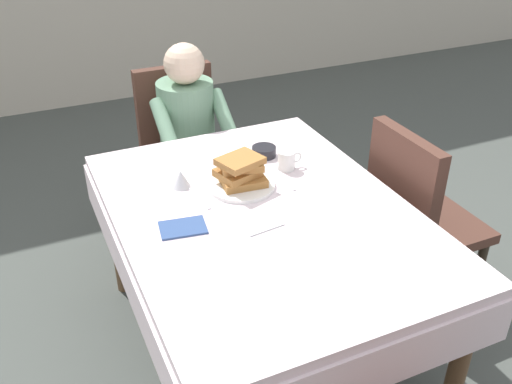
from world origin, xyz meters
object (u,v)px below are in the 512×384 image
syrup_pitcher (181,179)px  fork_left_of_plate (200,198)px  chair_diner (182,140)px  cup_coffee (287,160)px  plate_breakfast (241,185)px  breakfast_stack (241,171)px  spoon_near_edge (267,230)px  dining_table_main (263,229)px  chair_right_side (416,212)px  bowl_butter (264,151)px  diner_person (189,128)px  knife_right_of_plate (284,179)px

syrup_pitcher → fork_left_of_plate: syrup_pitcher is taller
chair_diner → fork_left_of_plate: 1.04m
cup_coffee → plate_breakfast: bearing=-165.4°
chair_diner → breakfast_stack: chair_diner is taller
plate_breakfast → spoon_near_edge: plate_breakfast is taller
fork_left_of_plate → chair_diner: bearing=-18.0°
dining_table_main → breakfast_stack: 0.26m
chair_diner → cup_coffee: (0.20, -0.91, 0.25)m
chair_diner → chair_right_side: size_ratio=1.00×
dining_table_main → spoon_near_edge: spoon_near_edge is taller
bowl_butter → fork_left_of_plate: (-0.40, -0.24, -0.02)m
diner_person → chair_right_side: size_ratio=1.20×
dining_table_main → syrup_pitcher: syrup_pitcher is taller
breakfast_stack → spoon_near_edge: (-0.04, -0.33, -0.07)m
plate_breakfast → syrup_pitcher: (-0.23, 0.10, 0.03)m
diner_person → cup_coffee: 0.78m
chair_right_side → breakfast_stack: bearing=-104.7°
dining_table_main → syrup_pitcher: (-0.23, 0.30, 0.13)m
chair_right_side → plate_breakfast: size_ratio=3.32×
dining_table_main → spoon_near_edge: (-0.05, -0.13, 0.09)m
chair_right_side → chair_diner: bearing=-147.9°
plate_breakfast → syrup_pitcher: 0.25m
chair_right_side → bowl_butter: (-0.57, 0.42, 0.23)m
cup_coffee → knife_right_of_plate: cup_coffee is taller
bowl_butter → chair_diner: bearing=102.2°
plate_breakfast → knife_right_of_plate: size_ratio=1.40×
diner_person → knife_right_of_plate: size_ratio=5.60×
fork_left_of_plate → knife_right_of_plate: same height
chair_diner → bowl_butter: (0.16, -0.75, 0.23)m
knife_right_of_plate → chair_right_side: bearing=-105.5°
syrup_pitcher → bowl_butter: bearing=14.8°
plate_breakfast → syrup_pitcher: syrup_pitcher is taller
knife_right_of_plate → plate_breakfast: bearing=85.6°
chair_right_side → bowl_butter: size_ratio=8.45×
dining_table_main → chair_diner: chair_diner is taller
breakfast_stack → bowl_butter: 0.30m
dining_table_main → knife_right_of_plate: knife_right_of_plate is taller
diner_person → spoon_near_edge: diner_person is taller
cup_coffee → knife_right_of_plate: size_ratio=0.57×
plate_breakfast → bowl_butter: bearing=46.7°
bowl_butter → chair_right_side: bearing=-36.2°
breakfast_stack → cup_coffee: bearing=13.9°
chair_right_side → dining_table_main: bearing=-90.0°
chair_diner → diner_person: bearing=90.0°
chair_right_side → cup_coffee: bearing=-116.3°
breakfast_stack → syrup_pitcher: 0.25m
dining_table_main → chair_right_side: bearing=0.0°
chair_diner → knife_right_of_plate: 1.02m
chair_right_side → plate_breakfast: bearing=-104.5°
dining_table_main → chair_right_side: (0.77, 0.00, -0.12)m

